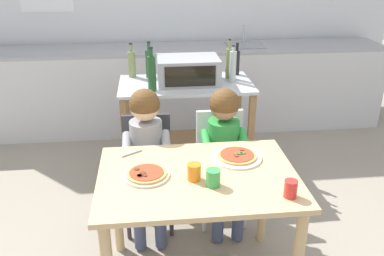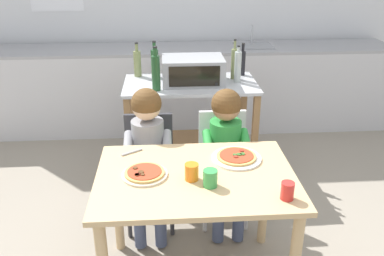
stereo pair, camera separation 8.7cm
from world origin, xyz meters
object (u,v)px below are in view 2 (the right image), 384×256
(bottle_dark_olive_oil, at_px, (234,63))
(drinking_cup_green, at_px, (210,178))
(drinking_cup_orange, at_px, (192,172))
(kitchen_island_cart, at_px, (190,114))
(pizza_plate_cream, at_px, (144,173))
(bottle_tall_green_wine, at_px, (156,72))
(bottle_squat_spirits, at_px, (242,62))
(dining_chair_right, at_px, (223,159))
(bottle_clear_vinegar, at_px, (137,63))
(serving_spoon, at_px, (132,152))
(child_in_green_shirt, at_px, (226,142))
(dining_chair_left, at_px, (150,163))
(child_in_grey_shirt, at_px, (148,145))
(toaster_oven, at_px, (193,70))
(bottle_slim_sauce, at_px, (155,63))
(dining_table, at_px, (196,194))
(pizza_plate_white, at_px, (236,157))
(bottle_brown_beer, at_px, (238,67))
(drinking_cup_red, at_px, (287,191))

(bottle_dark_olive_oil, height_order, drinking_cup_green, bottle_dark_olive_oil)
(bottle_dark_olive_oil, distance_m, drinking_cup_orange, 1.54)
(kitchen_island_cart, relative_size, pizza_plate_cream, 4.35)
(bottle_tall_green_wine, bearing_deg, bottle_squat_spirits, 26.26)
(dining_chair_right, bearing_deg, drinking_cup_orange, -111.27)
(bottle_clear_vinegar, bearing_deg, bottle_dark_olive_oil, -8.85)
(serving_spoon, bearing_deg, pizza_plate_cream, -72.65)
(child_in_green_shirt, bearing_deg, bottle_dark_olive_oil, 78.01)
(dining_chair_left, height_order, child_in_grey_shirt, child_in_grey_shirt)
(bottle_squat_spirits, height_order, drinking_cup_orange, bottle_squat_spirits)
(child_in_green_shirt, relative_size, serving_spoon, 7.26)
(bottle_dark_olive_oil, height_order, bottle_squat_spirits, bottle_dark_olive_oil)
(drinking_cup_green, xyz_separation_m, drinking_cup_orange, (-0.09, 0.07, -0.00))
(toaster_oven, distance_m, bottle_slim_sauce, 0.37)
(dining_table, height_order, pizza_plate_white, pizza_plate_white)
(dining_table, distance_m, child_in_grey_shirt, 0.61)
(pizza_plate_cream, bearing_deg, bottle_dark_olive_oil, 62.85)
(bottle_slim_sauce, relative_size, serving_spoon, 2.24)
(bottle_dark_olive_oil, distance_m, bottle_clear_vinegar, 0.83)
(bottle_squat_spirits, bearing_deg, child_in_grey_shirt, -129.45)
(bottle_squat_spirits, distance_m, serving_spoon, 1.53)
(dining_chair_right, distance_m, child_in_green_shirt, 0.23)
(dining_table, bearing_deg, drinking_cup_green, -61.04)
(kitchen_island_cart, xyz_separation_m, pizza_plate_white, (0.20, -1.15, 0.18))
(dining_table, relative_size, child_in_grey_shirt, 1.06)
(child_in_green_shirt, distance_m, serving_spoon, 0.68)
(kitchen_island_cart, distance_m, child_in_green_shirt, 0.79)
(dining_table, xyz_separation_m, dining_chair_right, (0.25, 0.67, -0.15))
(child_in_green_shirt, bearing_deg, dining_chair_left, 170.06)
(kitchen_island_cart, bearing_deg, dining_chair_left, -117.00)
(dining_table, relative_size, dining_chair_left, 1.36)
(dining_chair_right, height_order, drinking_cup_green, drinking_cup_green)
(bottle_slim_sauce, bearing_deg, drinking_cup_green, -79.43)
(bottle_squat_spirits, bearing_deg, toaster_oven, -156.38)
(child_in_green_shirt, xyz_separation_m, drinking_cup_orange, (-0.28, -0.60, 0.12))
(toaster_oven, xyz_separation_m, drinking_cup_green, (-0.01, -1.44, -0.17))
(bottle_clear_vinegar, relative_size, drinking_cup_orange, 3.19)
(bottle_slim_sauce, height_order, dining_table, bottle_slim_sauce)
(bottle_brown_beer, xyz_separation_m, dining_chair_left, (-0.73, -0.66, -0.51))
(bottle_brown_beer, distance_m, dining_chair_right, 0.84)
(serving_spoon, bearing_deg, pizza_plate_white, -11.01)
(dining_chair_right, distance_m, serving_spoon, 0.78)
(dining_chair_right, xyz_separation_m, drinking_cup_green, (-0.19, -0.79, 0.32))
(toaster_oven, bearing_deg, pizza_plate_cream, -105.41)
(bottle_squat_spirits, xyz_separation_m, pizza_plate_white, (-0.27, -1.35, -0.21))
(child_in_green_shirt, relative_size, drinking_cup_red, 11.04)
(serving_spoon, bearing_deg, dining_chair_right, 31.82)
(dining_chair_left, height_order, drinking_cup_green, drinking_cup_green)
(toaster_oven, bearing_deg, drinking_cup_green, -90.47)
(pizza_plate_white, bearing_deg, dining_chair_right, 90.02)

